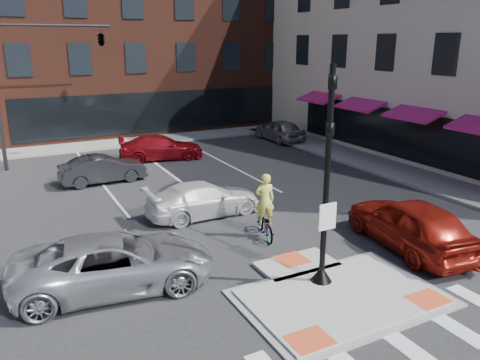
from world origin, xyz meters
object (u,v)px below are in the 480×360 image
red_sedan (411,223)px  cyclist (265,216)px  bg_car_red (161,147)px  bg_car_silver (280,130)px  white_pickup (204,199)px  bg_car_dark (103,169)px  silver_suv (115,263)px

red_sedan → cyclist: 4.86m
red_sedan → bg_car_red: (-3.48, 15.47, -0.17)m
bg_car_silver → cyclist: cyclist is taller
white_pickup → bg_car_dark: size_ratio=1.13×
bg_car_silver → bg_car_red: bg_car_silver is taller
bg_car_dark → bg_car_red: bearing=-53.1°
red_sedan → cyclist: size_ratio=2.18×
red_sedan → white_pickup: red_sedan is taller
bg_car_dark → bg_car_red: bg_car_red is taller
bg_car_dark → bg_car_red: size_ratio=0.85×
silver_suv → red_sedan: bearing=-93.7°
cyclist → bg_car_red: bearing=-76.9°
white_pickup → bg_car_silver: bg_car_silver is taller
silver_suv → bg_car_red: 14.82m
red_sedan → white_pickup: (-4.88, 5.93, -0.19)m
red_sedan → white_pickup: 7.69m
red_sedan → bg_car_silver: size_ratio=1.15×
bg_car_silver → cyclist: (-9.23, -13.75, 0.03)m
silver_suv → bg_car_dark: silver_suv is taller
red_sedan → bg_car_dark: bearing=-50.7°
silver_suv → bg_car_dark: size_ratio=1.35×
silver_suv → cyclist: cyclist is taller
bg_car_dark → bg_car_silver: (12.86, 4.46, 0.07)m
bg_car_silver → bg_car_red: size_ratio=0.91×
red_sedan → cyclist: (-3.83, 2.99, -0.08)m
bg_car_silver → bg_car_red: bearing=7.4°
white_pickup → bg_car_dark: bearing=20.3°
silver_suv → bg_car_silver: size_ratio=1.26×
bg_car_dark → red_sedan: bearing=-150.6°
bg_car_silver → bg_car_dark: bearing=18.4°
red_sedan → bg_car_dark: 14.37m
red_sedan → bg_car_dark: (-7.46, 12.28, -0.19)m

